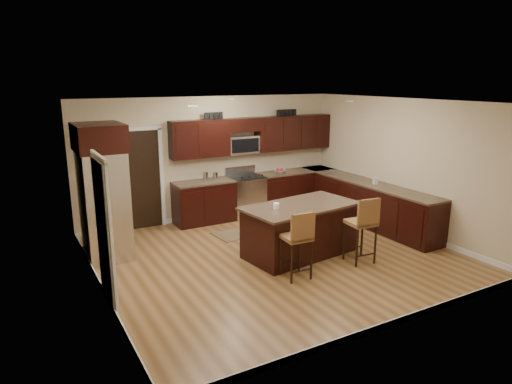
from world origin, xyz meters
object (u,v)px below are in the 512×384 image
stool_left (298,237)px  range (246,196)px  refrigerator (103,191)px  stool_right (363,222)px  island (300,231)px

stool_left → range: bearing=78.2°
refrigerator → stool_left: bearing=-45.0°
range → stool_right: size_ratio=0.96×
range → stool_right: 3.45m
stool_right → refrigerator: size_ratio=0.49×
range → island: bearing=-96.1°
range → island: (-0.27, -2.57, -0.04)m
range → refrigerator: size_ratio=0.47×
refrigerator → island: bearing=-27.4°
range → stool_right: bearing=-82.9°
stool_right → refrigerator: bearing=152.5°
range → refrigerator: (-3.30, -1.00, 0.73)m
stool_left → refrigerator: size_ratio=0.47×
range → stool_left: size_ratio=1.00×
range → stool_right: stool_right is taller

